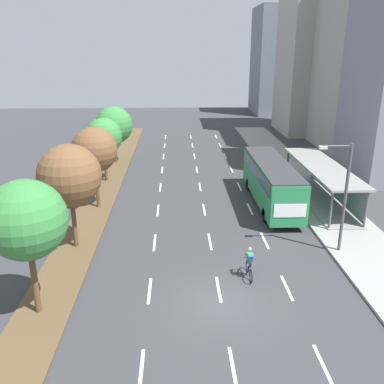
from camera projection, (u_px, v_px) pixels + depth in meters
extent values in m
plane|color=#38383D|center=(221.00, 303.00, 19.99)|extent=(140.00, 140.00, 0.00)
cube|color=brown|center=(109.00, 180.00, 38.56)|extent=(2.60, 52.00, 0.12)
cube|color=gray|center=(297.00, 177.00, 39.20)|extent=(4.50, 52.00, 0.15)
cube|color=white|center=(141.00, 371.00, 15.79)|extent=(0.14, 2.37, 0.01)
cube|color=white|center=(150.00, 291.00, 21.01)|extent=(0.14, 2.37, 0.01)
cube|color=white|center=(155.00, 242.00, 26.24)|extent=(0.14, 2.37, 0.01)
cube|color=white|center=(158.00, 210.00, 31.46)|extent=(0.14, 2.37, 0.01)
cube|color=white|center=(160.00, 187.00, 36.68)|extent=(0.14, 2.37, 0.01)
cube|color=white|center=(162.00, 170.00, 41.91)|extent=(0.14, 2.37, 0.01)
cube|color=white|center=(164.00, 156.00, 47.13)|extent=(0.14, 2.37, 0.01)
cube|color=white|center=(165.00, 146.00, 52.36)|extent=(0.14, 2.37, 0.01)
cube|color=white|center=(166.00, 137.00, 57.58)|extent=(0.14, 2.37, 0.01)
cube|color=white|center=(233.00, 368.00, 15.92)|extent=(0.14, 2.37, 0.01)
cube|color=white|center=(219.00, 289.00, 21.14)|extent=(0.14, 2.37, 0.01)
cube|color=white|center=(210.00, 241.00, 26.37)|extent=(0.14, 2.37, 0.01)
cube|color=white|center=(204.00, 210.00, 31.59)|extent=(0.14, 2.37, 0.01)
cube|color=white|center=(200.00, 187.00, 36.81)|extent=(0.14, 2.37, 0.01)
cube|color=white|center=(197.00, 170.00, 42.04)|extent=(0.14, 2.37, 0.01)
cube|color=white|center=(194.00, 156.00, 47.26)|extent=(0.14, 2.37, 0.01)
cube|color=white|center=(192.00, 145.00, 52.49)|extent=(0.14, 2.37, 0.01)
cube|color=white|center=(191.00, 137.00, 57.71)|extent=(0.14, 2.37, 0.01)
cube|color=white|center=(323.00, 365.00, 16.05)|extent=(0.14, 2.37, 0.01)
cube|color=white|center=(287.00, 288.00, 21.27)|extent=(0.14, 2.37, 0.01)
cube|color=white|center=(265.00, 240.00, 26.50)|extent=(0.14, 2.37, 0.01)
cube|color=white|center=(250.00, 209.00, 31.72)|extent=(0.14, 2.37, 0.01)
cube|color=white|center=(239.00, 186.00, 36.94)|extent=(0.14, 2.37, 0.01)
cube|color=white|center=(231.00, 169.00, 42.17)|extent=(0.14, 2.37, 0.01)
cube|color=white|center=(225.00, 156.00, 47.39)|extent=(0.14, 2.37, 0.01)
cube|color=white|center=(220.00, 145.00, 52.62)|extent=(0.14, 2.37, 0.01)
cube|color=white|center=(216.00, 136.00, 57.84)|extent=(0.14, 2.37, 0.01)
cube|color=gray|center=(319.00, 199.00, 33.12)|extent=(2.60, 11.62, 0.10)
cylinder|color=#56565B|center=(331.00, 209.00, 27.38)|extent=(0.16, 0.16, 2.60)
cylinder|color=#56565B|center=(288.00, 165.00, 37.89)|extent=(0.16, 0.16, 2.60)
cylinder|color=#56565B|center=(366.00, 209.00, 27.47)|extent=(0.16, 0.16, 2.60)
cylinder|color=#56565B|center=(313.00, 165.00, 37.98)|extent=(0.16, 0.16, 2.60)
cube|color=gray|center=(336.00, 183.00, 32.73)|extent=(0.10, 11.04, 2.34)
cube|color=gray|center=(322.00, 166.00, 32.23)|extent=(2.90, 12.02, 0.16)
cube|color=#28844C|center=(271.00, 182.00, 32.14)|extent=(2.50, 11.20, 2.80)
cube|color=#2D3D4C|center=(272.00, 171.00, 31.86)|extent=(2.54, 10.30, 0.90)
cube|color=#333338|center=(272.00, 163.00, 31.66)|extent=(2.45, 10.98, 0.12)
cube|color=#2D3D4C|center=(258.00, 159.00, 37.33)|extent=(2.25, 0.06, 1.54)
cube|color=white|center=(290.00, 211.00, 26.89)|extent=(2.12, 0.04, 0.90)
cylinder|color=black|center=(249.00, 184.00, 35.82)|extent=(0.30, 1.00, 1.00)
cylinder|color=black|center=(274.00, 184.00, 35.90)|extent=(0.30, 1.00, 1.00)
cylinder|color=black|center=(265.00, 215.00, 29.26)|extent=(0.30, 1.00, 1.00)
cylinder|color=black|center=(296.00, 214.00, 29.34)|extent=(0.30, 1.00, 1.00)
torus|color=black|center=(247.00, 266.00, 22.68)|extent=(0.06, 0.72, 0.72)
torus|color=black|center=(251.00, 276.00, 21.64)|extent=(0.06, 0.72, 0.72)
cylinder|color=#234C99|center=(249.00, 266.00, 22.07)|extent=(0.05, 0.94, 0.05)
cylinder|color=#234C99|center=(249.00, 270.00, 22.03)|extent=(0.05, 0.57, 0.42)
cylinder|color=#234C99|center=(250.00, 268.00, 21.87)|extent=(0.04, 0.04, 0.40)
cube|color=black|center=(250.00, 265.00, 21.81)|extent=(0.12, 0.24, 0.06)
cylinder|color=black|center=(248.00, 257.00, 22.45)|extent=(0.46, 0.04, 0.04)
cube|color=#2D844C|center=(250.00, 257.00, 21.87)|extent=(0.30, 0.36, 0.59)
cube|color=#23669E|center=(250.00, 258.00, 21.71)|extent=(0.26, 0.26, 0.42)
sphere|color=tan|center=(250.00, 249.00, 21.84)|extent=(0.20, 0.20, 0.20)
cylinder|color=#4C4C56|center=(247.00, 264.00, 21.97)|extent=(0.12, 0.42, 0.25)
cylinder|color=#4C4C56|center=(247.00, 267.00, 22.21)|extent=(0.10, 0.17, 0.41)
cylinder|color=#4C4C56|center=(252.00, 264.00, 21.98)|extent=(0.12, 0.42, 0.25)
cylinder|color=#4C4C56|center=(251.00, 267.00, 22.22)|extent=(0.10, 0.17, 0.41)
cylinder|color=#2D844C|center=(246.00, 255.00, 22.05)|extent=(0.09, 0.47, 0.28)
cylinder|color=#2D844C|center=(252.00, 254.00, 22.07)|extent=(0.09, 0.47, 0.28)
cylinder|color=brown|center=(35.00, 280.00, 18.67)|extent=(0.28, 0.28, 3.22)
sphere|color=#38843D|center=(26.00, 220.00, 17.71)|extent=(3.52, 3.52, 3.52)
cylinder|color=brown|center=(74.00, 222.00, 25.04)|extent=(0.28, 0.28, 3.09)
sphere|color=brown|center=(70.00, 176.00, 24.09)|extent=(3.71, 3.71, 3.71)
cylinder|color=brown|center=(97.00, 187.00, 31.38)|extent=(0.28, 0.28, 3.18)
sphere|color=brown|center=(94.00, 150.00, 30.45)|extent=(3.37, 3.37, 3.37)
cylinder|color=brown|center=(106.00, 165.00, 37.76)|extent=(0.28, 0.28, 2.85)
sphere|color=#38843D|center=(104.00, 136.00, 36.89)|extent=(3.28, 3.28, 3.28)
cylinder|color=brown|center=(116.00, 150.00, 44.16)|extent=(0.28, 0.28, 2.46)
sphere|color=#38843D|center=(114.00, 125.00, 43.29)|extent=(3.86, 3.86, 3.86)
cylinder|color=#4C4C51|center=(345.00, 199.00, 23.90)|extent=(0.18, 0.18, 6.50)
cylinder|color=#4C4C51|center=(337.00, 146.00, 22.86)|extent=(1.60, 0.12, 0.12)
cube|color=silver|center=(323.00, 147.00, 22.85)|extent=(0.44, 0.24, 0.16)
cube|color=#A39E93|center=(368.00, 58.00, 48.44)|extent=(9.99, 13.91, 21.00)
cube|color=#A39E93|center=(321.00, 58.00, 57.99)|extent=(10.55, 10.39, 20.75)
cube|color=slate|center=(278.00, 61.00, 76.44)|extent=(8.33, 10.84, 18.74)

